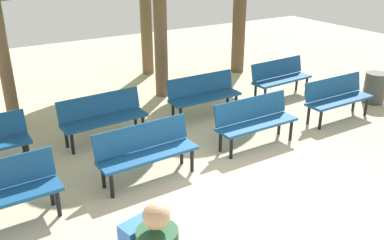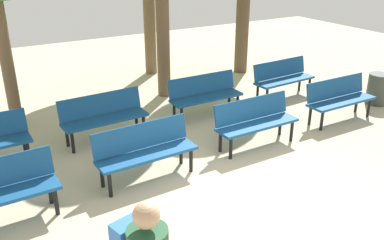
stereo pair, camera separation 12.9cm
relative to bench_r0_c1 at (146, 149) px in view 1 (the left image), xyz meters
The scene contains 8 objects.
ground_plane 2.01m from the bench_r0_c1, 53.66° to the right, with size 24.00×24.00×0.00m, color #BCAD8E.
bench_r0_c1 is the anchor object (origin of this frame).
bench_r0_c2 2.21m from the bench_r0_c1, ahead, with size 1.60×0.49×0.87m.
bench_r0_c3 4.47m from the bench_r0_c1, ahead, with size 1.60×0.49×0.87m.
bench_r1_c1 1.67m from the bench_r0_c1, 92.88° to the left, with size 1.62×0.55×0.87m.
bench_r1_c2 2.78m from the bench_r0_c1, 38.40° to the left, with size 1.60×0.48×0.87m.
bench_r1_c3 4.77m from the bench_r0_c1, 22.15° to the left, with size 1.62×0.56×0.87m.
trash_bin 6.02m from the bench_r0_c1, ahead, with size 0.49×0.49×0.71m, color #383D38.
Camera 1 is at (-3.59, -3.79, 3.49)m, focal length 39.37 mm.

